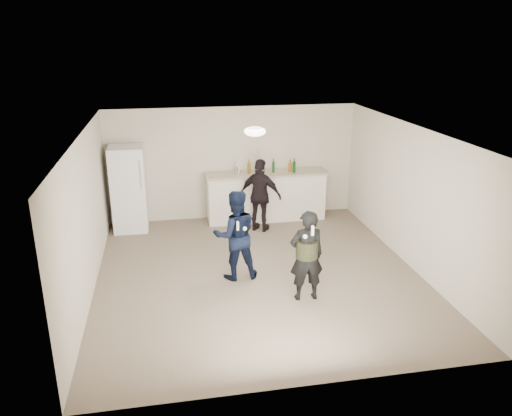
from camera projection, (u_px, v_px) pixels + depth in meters
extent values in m
plane|color=#6B5B4C|center=(258.00, 274.00, 8.71)|extent=(6.00, 6.00, 0.00)
plane|color=silver|center=(258.00, 132.00, 7.89)|extent=(6.00, 6.00, 0.00)
plane|color=beige|center=(233.00, 163.00, 11.09)|extent=(6.00, 0.00, 6.00)
plane|color=beige|center=(309.00, 293.00, 5.52)|extent=(6.00, 0.00, 6.00)
plane|color=beige|center=(86.00, 217.00, 7.83)|extent=(0.00, 6.00, 6.00)
plane|color=beige|center=(411.00, 197.00, 8.78)|extent=(0.00, 6.00, 6.00)
cube|color=white|center=(266.00, 197.00, 11.14)|extent=(2.60, 0.56, 1.05)
cube|color=#BBAC91|center=(266.00, 173.00, 10.96)|extent=(2.68, 0.64, 0.04)
cube|color=white|center=(129.00, 189.00, 10.44)|extent=(0.70, 0.70, 1.80)
cylinder|color=silver|center=(140.00, 174.00, 10.01)|extent=(0.02, 0.02, 0.60)
ellipsoid|color=white|center=(255.00, 131.00, 8.19)|extent=(0.36, 0.36, 0.16)
cylinder|color=#B7B7BC|center=(237.00, 170.00, 10.82)|extent=(0.08, 0.08, 0.17)
imported|color=#0D1A39|center=(235.00, 235.00, 8.35)|extent=(0.78, 0.62, 1.55)
imported|color=black|center=(307.00, 256.00, 7.67)|extent=(0.54, 0.36, 1.47)
cylinder|color=#2D3618|center=(307.00, 249.00, 7.63)|extent=(0.34, 0.34, 0.28)
imported|color=black|center=(261.00, 196.00, 10.41)|extent=(0.97, 0.81, 1.55)
cube|color=silver|center=(238.00, 226.00, 8.00)|extent=(0.04, 0.04, 0.15)
sphere|color=white|center=(245.00, 229.00, 8.07)|extent=(0.07, 0.07, 0.07)
cube|color=white|center=(312.00, 231.00, 7.27)|extent=(0.04, 0.04, 0.15)
sphere|color=white|center=(305.00, 237.00, 7.31)|extent=(0.07, 0.07, 0.07)
cylinder|color=#9A5E16|center=(290.00, 168.00, 10.98)|extent=(0.08, 0.08, 0.19)
cylinder|color=white|center=(238.00, 170.00, 10.82)|extent=(0.07, 0.07, 0.18)
cylinder|color=#896414|center=(249.00, 168.00, 10.85)|extent=(0.07, 0.07, 0.23)
cylinder|color=#113D12|center=(294.00, 167.00, 10.91)|extent=(0.07, 0.07, 0.24)
cylinder|color=#154A1B|center=(273.00, 167.00, 10.93)|extent=(0.06, 0.06, 0.24)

